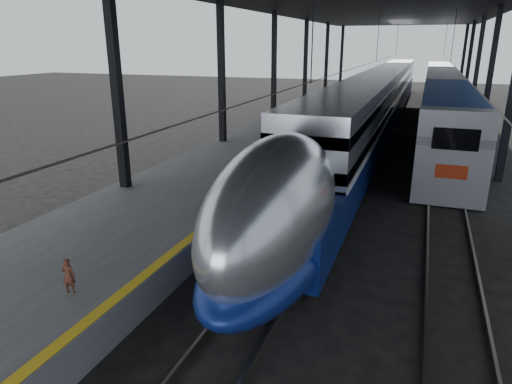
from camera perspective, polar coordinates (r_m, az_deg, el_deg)
The scene contains 8 objects.
ground at distance 13.56m, azimuth -7.65°, elevation -11.86°, with size 160.00×160.00×0.00m, color black.
platform at distance 32.27m, azimuth 3.31°, elevation 6.94°, with size 6.00×80.00×1.00m, color #4C4C4F.
yellow_strip at distance 31.50m, azimuth 8.24°, elevation 7.44°, with size 0.30×80.00×0.01m, color gold.
rails at distance 31.05m, azimuth 17.60°, elevation 4.88°, with size 6.52×80.00×0.16m.
canopy at distance 30.63m, azimuth 14.10°, elevation 22.06°, with size 18.00×75.00×9.47m.
tgv_train at distance 39.52m, azimuth 14.98°, elevation 10.77°, with size 3.13×65.20×4.49m.
second_train at distance 47.53m, azimuth 22.13°, elevation 11.22°, with size 3.02×56.05×4.15m.
child at distance 11.95m, azimuth -22.39°, elevation -9.65°, with size 0.33×0.22×0.90m, color #50291A.
Camera 1 is at (5.67, -10.31, 6.74)m, focal length 32.00 mm.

